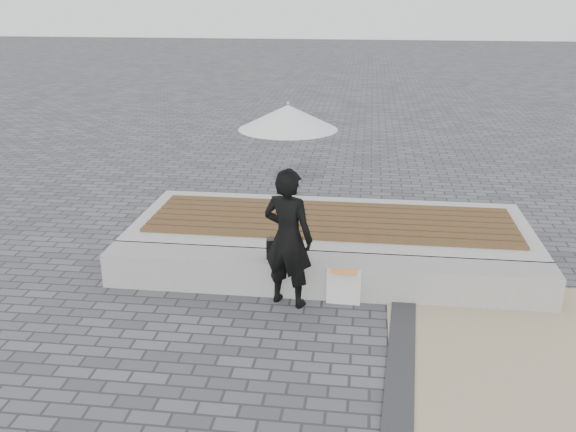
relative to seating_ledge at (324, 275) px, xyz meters
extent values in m
plane|color=#525358|center=(0.00, -1.60, -0.20)|extent=(80.00, 80.00, 0.00)
cube|color=#2D2D2F|center=(0.75, -2.10, -0.18)|extent=(0.61, 5.20, 0.04)
cube|color=#9A9995|center=(0.00, 0.00, 0.00)|extent=(5.00, 0.45, 0.40)
cube|color=#AFB0AA|center=(0.00, 1.20, 0.00)|extent=(5.00, 2.00, 0.40)
imported|color=black|center=(-0.36, -0.32, 0.56)|extent=(0.64, 0.52, 1.51)
cylinder|color=#B4B5BA|center=(-0.36, -0.32, 1.22)|extent=(0.02, 0.02, 0.98)
cone|color=silver|center=(-0.36, -0.32, 1.83)|extent=(0.98, 0.98, 0.24)
sphere|color=#B4B5BA|center=(-0.36, -0.32, 1.96)|extent=(0.03, 0.03, 0.03)
cube|color=black|center=(-0.48, -0.03, 0.31)|extent=(0.32, 0.14, 0.22)
cube|color=silver|center=(0.23, -0.21, -0.01)|extent=(0.37, 0.17, 0.39)
cube|color=red|center=(0.23, -0.26, 0.19)|extent=(0.31, 0.24, 0.01)
camera|label=1|loc=(0.41, -6.31, 2.99)|focal=38.95mm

